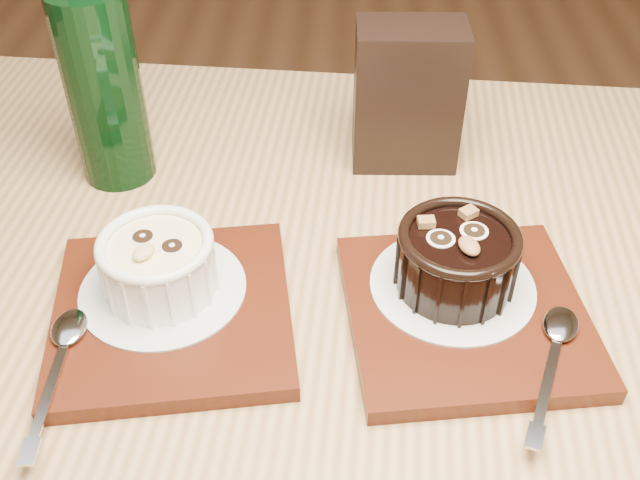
# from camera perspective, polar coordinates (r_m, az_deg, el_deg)

# --- Properties ---
(table) EXTENTS (1.26, 0.89, 0.75)m
(table) POSITION_cam_1_polar(r_m,az_deg,el_deg) (0.65, 2.12, -11.91)
(table) COLOR olive
(table) RESTS_ON ground
(tray_left) EXTENTS (0.20, 0.20, 0.01)m
(tray_left) POSITION_cam_1_polar(r_m,az_deg,el_deg) (0.59, -11.15, -5.47)
(tray_left) COLOR #4A1B0C
(tray_left) RESTS_ON table
(doily_left) EXTENTS (0.13, 0.13, 0.00)m
(doily_left) POSITION_cam_1_polar(r_m,az_deg,el_deg) (0.60, -11.87, -3.67)
(doily_left) COLOR silver
(doily_left) RESTS_ON tray_left
(ramekin_white) EXTENTS (0.09, 0.09, 0.05)m
(ramekin_white) POSITION_cam_1_polar(r_m,az_deg,el_deg) (0.58, -12.25, -1.68)
(ramekin_white) COLOR white
(ramekin_white) RESTS_ON doily_left
(spoon_left) EXTENTS (0.03, 0.13, 0.01)m
(spoon_left) POSITION_cam_1_polar(r_m,az_deg,el_deg) (0.56, -19.40, -8.92)
(spoon_left) COLOR #B8BAC1
(spoon_left) RESTS_ON tray_left
(tray_right) EXTENTS (0.20, 0.20, 0.01)m
(tray_right) POSITION_cam_1_polar(r_m,az_deg,el_deg) (0.59, 11.04, -5.51)
(tray_right) COLOR #4A1B0C
(tray_right) RESTS_ON table
(doily_right) EXTENTS (0.13, 0.13, 0.00)m
(doily_right) POSITION_cam_1_polar(r_m,az_deg,el_deg) (0.60, 10.05, -3.40)
(doily_right) COLOR silver
(doily_right) RESTS_ON tray_right
(ramekin_dark) EXTENTS (0.09, 0.09, 0.06)m
(ramekin_dark) POSITION_cam_1_polar(r_m,az_deg,el_deg) (0.58, 10.39, -1.27)
(ramekin_dark) COLOR black
(ramekin_dark) RESTS_ON doily_right
(spoon_right) EXTENTS (0.07, 0.13, 0.01)m
(spoon_right) POSITION_cam_1_polar(r_m,az_deg,el_deg) (0.56, 17.34, -8.55)
(spoon_right) COLOR #B8BAC1
(spoon_right) RESTS_ON tray_right
(condiment_stand) EXTENTS (0.10, 0.06, 0.14)m
(condiment_stand) POSITION_cam_1_polar(r_m,az_deg,el_deg) (0.72, 6.68, 10.82)
(condiment_stand) COLOR black
(condiment_stand) RESTS_ON table
(green_bottle) EXTENTS (0.07, 0.07, 0.26)m
(green_bottle) POSITION_cam_1_polar(r_m,az_deg,el_deg) (0.71, -16.26, 11.59)
(green_bottle) COLOR black
(green_bottle) RESTS_ON table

